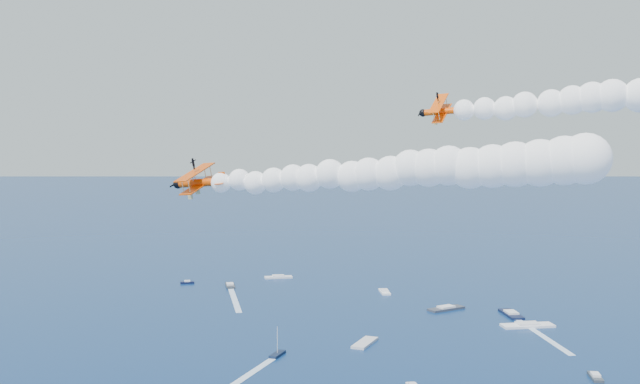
% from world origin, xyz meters
% --- Properties ---
extents(biplane_lead, '(6.77, 8.46, 7.08)m').
position_xyz_m(biplane_lead, '(13.40, 21.32, 60.17)').
color(biplane_lead, '#F84E05').
extents(biplane_trail, '(8.68, 10.20, 8.00)m').
position_xyz_m(biplane_trail, '(-18.38, 13.30, 50.51)').
color(biplane_trail, '#E44604').
extents(smoke_trail_trail, '(52.83, 6.58, 9.96)m').
position_xyz_m(smoke_trail_trail, '(8.02, 13.46, 52.49)').
color(smoke_trail_trail, white).
extents(spectator_boats, '(228.09, 168.50, 0.70)m').
position_xyz_m(spectator_boats, '(-13.72, 122.07, 0.35)').
color(spectator_boats, black).
rests_on(spectator_boats, ground).
extents(boat_wakes, '(121.77, 114.29, 0.04)m').
position_xyz_m(boat_wakes, '(-34.49, 124.54, 0.03)').
color(boat_wakes, white).
rests_on(boat_wakes, ground).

